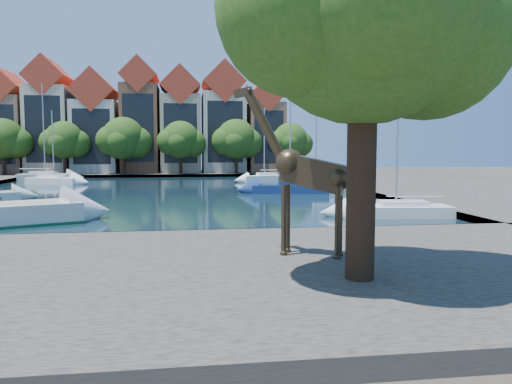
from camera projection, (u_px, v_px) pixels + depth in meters
ground at (123, 243)px, 21.72m from camera, size 160.00×160.00×0.00m
water_basin at (156, 193)px, 45.39m from camera, size 38.00×50.00×0.08m
near_quay at (93, 278)px, 14.79m from camera, size 50.00×14.00×0.50m
far_quay at (168, 173)px, 76.94m from camera, size 60.00×16.00×0.50m
right_quay at (415, 188)px, 48.82m from camera, size 14.00×52.00×0.50m
plane_tree at (369, 13)px, 13.21m from camera, size 8.32×6.40×10.62m
townhouse_west_end at (9, 126)px, 73.14m from camera, size 5.44×9.18×14.93m
townhouse_west_mid at (51, 120)px, 73.89m from camera, size 5.94×9.18×16.79m
townhouse_west_inner at (97, 127)px, 74.86m from camera, size 6.43×9.18×15.15m
townhouse_center at (141, 120)px, 75.67m from camera, size 5.44×9.18×16.93m
townhouse_east_inner at (181, 125)px, 76.55m from camera, size 5.94×9.18×15.79m
townhouse_east_mid at (223, 122)px, 77.42m from camera, size 6.43×9.18×16.65m
townhouse_east_end at (264, 129)px, 78.40m from camera, size 5.44×9.18×14.43m
far_tree_far_west at (4, 140)px, 68.06m from camera, size 7.28×5.60×7.68m
far_tree_west at (65, 141)px, 69.17m from camera, size 6.76×5.20×7.36m
far_tree_mid_west at (124, 140)px, 70.26m from camera, size 7.80×6.00×8.00m
far_tree_mid_east at (181, 141)px, 71.37m from camera, size 7.02×5.40×7.52m
far_tree_east at (237, 140)px, 72.47m from camera, size 7.54×5.80×7.84m
far_tree_far_east at (291, 142)px, 73.58m from camera, size 6.76×5.20×7.36m
giraffe_statue at (305, 172)px, 16.67m from camera, size 3.75×2.13×5.70m
sailboat_left_d at (54, 179)px, 56.07m from camera, size 6.40×4.14×8.23m
sailboat_left_e at (45, 175)px, 63.01m from camera, size 6.68×2.70×12.04m
sailboat_right_a at (396, 208)px, 29.40m from camera, size 6.52×3.00×9.88m
sailboat_right_b at (290, 186)px, 44.86m from camera, size 7.02×3.26×12.48m
sailboat_right_c at (316, 184)px, 47.55m from camera, size 5.70×2.52×9.74m
sailboat_right_d at (264, 177)px, 59.61m from camera, size 5.49×2.86×8.83m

